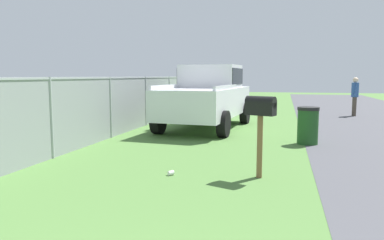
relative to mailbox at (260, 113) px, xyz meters
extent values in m
cube|color=brown|center=(0.00, 0.00, -0.58)|extent=(0.09, 0.09, 1.07)
cube|color=black|center=(0.00, 0.00, 0.07)|extent=(0.37, 0.53, 0.22)
cylinder|color=black|center=(0.00, 0.00, 0.18)|extent=(0.37, 0.53, 0.20)
cube|color=red|center=(0.11, 0.00, 0.13)|extent=(0.02, 0.04, 0.18)
cube|color=silver|center=(5.67, 2.12, -0.23)|extent=(5.05, 2.39, 0.90)
cube|color=silver|center=(6.26, 2.08, 0.60)|extent=(1.81, 1.97, 0.76)
cube|color=black|center=(6.26, 2.08, 0.60)|extent=(1.77, 2.01, 0.53)
cube|color=silver|center=(4.67, 3.13, 0.28)|extent=(2.55, 0.29, 0.12)
cube|color=silver|center=(4.52, 1.29, 0.28)|extent=(2.55, 0.29, 0.12)
cylinder|color=black|center=(7.37, 2.99, -0.73)|extent=(0.78, 0.32, 0.76)
cylinder|color=black|center=(7.21, 1.00, -0.73)|extent=(0.78, 0.32, 0.76)
cylinder|color=black|center=(4.14, 3.25, -0.73)|extent=(0.78, 0.32, 0.76)
cylinder|color=black|center=(3.98, 1.26, -0.73)|extent=(0.78, 0.32, 0.76)
cylinder|color=#1E4C1E|center=(3.46, -0.98, -0.68)|extent=(0.51, 0.51, 0.86)
cylinder|color=black|center=(3.46, -0.98, -0.21)|extent=(0.54, 0.54, 0.08)
cylinder|color=#4C4238|center=(10.80, -3.32, -0.70)|extent=(0.14, 0.14, 0.82)
cylinder|color=#4C4238|center=(10.94, -3.31, -0.70)|extent=(0.14, 0.14, 0.82)
cylinder|color=#335999|center=(10.87, -3.32, 0.02)|extent=(0.30, 0.30, 0.62)
sphere|color=beige|center=(10.87, -3.32, 0.44)|extent=(0.22, 0.22, 0.22)
cylinder|color=#335999|center=(10.67, -3.34, 0.05)|extent=(0.09, 0.17, 0.56)
cylinder|color=#335999|center=(11.07, -3.30, 0.05)|extent=(0.09, 0.17, 0.56)
cylinder|color=#9EA3A8|center=(0.45, 4.31, -0.26)|extent=(0.07, 0.07, 1.70)
cylinder|color=#9EA3A8|center=(3.15, 4.31, -0.26)|extent=(0.07, 0.07, 1.70)
cylinder|color=#9EA3A8|center=(5.85, 4.31, -0.26)|extent=(0.07, 0.07, 1.70)
cylinder|color=#9EA3A8|center=(8.55, 4.31, -0.26)|extent=(0.07, 0.07, 1.70)
cylinder|color=#9EA3A8|center=(11.25, 4.31, -0.26)|extent=(0.07, 0.07, 1.70)
cylinder|color=#9EA3A8|center=(13.96, 4.31, -0.26)|extent=(0.07, 0.07, 1.70)
cube|color=#9EA3A8|center=(4.50, 4.31, 0.56)|extent=(18.91, 0.04, 0.04)
cube|color=gray|center=(4.50, 4.31, -0.26)|extent=(18.91, 0.01, 1.70)
cylinder|color=white|center=(-0.23, 1.50, -1.07)|extent=(0.13, 0.13, 0.08)
camera|label=1|loc=(-6.25, -0.38, 0.61)|focal=34.65mm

